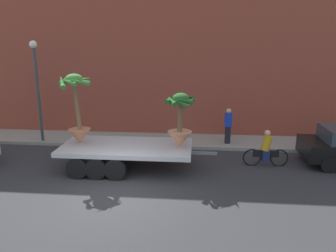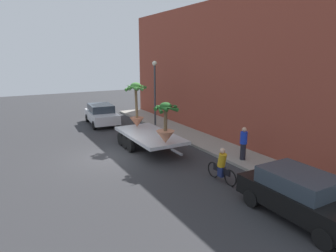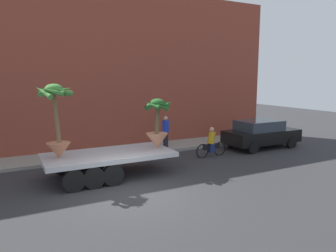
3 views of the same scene
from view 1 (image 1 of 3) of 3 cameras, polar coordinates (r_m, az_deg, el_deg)
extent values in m
plane|color=#2D2D30|center=(11.09, -9.13, -12.09)|extent=(60.00, 60.00, 0.00)
cube|color=gray|center=(16.62, -4.03, -2.45)|extent=(24.00, 2.20, 0.15)
cube|color=brown|center=(17.58, -3.39, 12.72)|extent=(24.00, 1.20, 8.73)
cube|color=#B7BABF|center=(12.98, -7.24, -3.71)|extent=(5.11, 2.42, 0.18)
cylinder|color=black|center=(14.58, -12.55, -3.91)|extent=(0.80, 0.22, 0.80)
cylinder|color=black|center=(12.59, -15.59, -7.13)|extent=(0.80, 0.22, 0.80)
cylinder|color=black|center=(14.38, -9.83, -4.03)|extent=(0.80, 0.22, 0.80)
cylinder|color=black|center=(12.36, -12.46, -7.33)|extent=(0.80, 0.22, 0.80)
cylinder|color=black|center=(14.22, -7.04, -4.14)|extent=(0.80, 0.22, 0.80)
cylinder|color=black|center=(12.17, -9.22, -7.52)|extent=(0.80, 0.22, 0.80)
cube|color=slate|center=(12.76, 6.36, -4.74)|extent=(1.00, 0.10, 0.10)
cone|color=tan|center=(12.49, 2.07, -2.37)|extent=(0.95, 0.95, 0.64)
cylinder|color=brown|center=(12.25, 2.17, 1.93)|extent=(0.23, 0.18, 1.29)
ellipsoid|color=#235B23|center=(12.12, 2.27, 4.90)|extent=(0.62, 0.62, 0.39)
cone|color=#235B23|center=(12.14, 4.35, 4.63)|extent=(0.26, 0.91, 0.43)
cone|color=#235B23|center=(12.44, 3.62, 4.98)|extent=(0.81, 0.72, 0.34)
cone|color=#235B23|center=(12.46, 1.68, 4.81)|extent=(0.75, 0.48, 0.45)
cone|color=#235B23|center=(12.26, 0.49, 4.83)|extent=(0.42, 0.85, 0.35)
cone|color=#235B23|center=(11.98, 0.60, 4.55)|extent=(0.54, 0.79, 0.38)
cone|color=#235B23|center=(11.80, 1.98, 4.20)|extent=(0.73, 0.28, 0.48)
cone|color=#235B23|center=(11.85, 2.94, 4.42)|extent=(0.68, 0.50, 0.35)
cone|color=#C17251|center=(13.45, -15.17, -1.75)|extent=(0.88, 0.88, 0.59)
cylinder|color=brown|center=(13.17, -15.68, 3.63)|extent=(0.27, 0.16, 1.99)
ellipsoid|color=#428438|center=(13.04, -16.12, 7.91)|extent=(0.65, 0.65, 0.41)
cone|color=#428438|center=(12.84, -14.58, 7.61)|extent=(0.35, 0.83, 0.45)
cone|color=#428438|center=(13.22, -14.28, 7.93)|extent=(0.79, 0.81, 0.38)
cone|color=#428438|center=(13.40, -16.09, 7.95)|extent=(0.77, 0.45, 0.31)
cone|color=#428438|center=(13.30, -17.26, 7.68)|extent=(0.48, 0.79, 0.42)
cone|color=#428438|center=(13.00, -18.06, 7.39)|extent=(0.60, 0.89, 0.53)
cone|color=#428438|center=(12.74, -17.25, 7.45)|extent=(0.84, 0.45, 0.39)
cone|color=#428438|center=(12.63, -15.61, 7.51)|extent=(0.83, 0.67, 0.41)
torus|color=black|center=(14.06, 18.87, -5.33)|extent=(0.74, 0.09, 0.74)
torus|color=black|center=(13.80, 14.45, -5.37)|extent=(0.74, 0.09, 0.74)
cube|color=black|center=(13.86, 16.74, -4.66)|extent=(1.04, 0.10, 0.28)
cylinder|color=gold|center=(13.72, 16.87, -2.88)|extent=(0.46, 0.36, 0.65)
sphere|color=tan|center=(13.61, 17.00, -1.19)|extent=(0.24, 0.24, 0.24)
cube|color=navy|center=(13.89, 16.71, -4.97)|extent=(0.29, 0.25, 0.44)
cylinder|color=black|center=(15.73, 24.08, -3.80)|extent=(0.64, 0.20, 0.64)
cylinder|color=black|center=(14.13, 26.34, -6.08)|extent=(0.64, 0.20, 0.64)
cylinder|color=black|center=(15.98, 10.40, -1.50)|extent=(0.28, 0.28, 0.85)
cylinder|color=#1938C6|center=(15.79, 10.52, 1.07)|extent=(0.36, 0.36, 0.62)
sphere|color=tan|center=(15.70, 10.59, 2.59)|extent=(0.24, 0.24, 0.24)
cylinder|color=#383D42|center=(16.90, -21.72, 4.93)|extent=(0.14, 0.14, 4.50)
sphere|color=#EAEACC|center=(16.71, -22.52, 13.05)|extent=(0.36, 0.36, 0.36)
camera|label=2|loc=(13.23, 74.84, 5.89)|focal=31.90mm
camera|label=3|loc=(6.49, -84.42, -7.31)|focal=34.26mm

